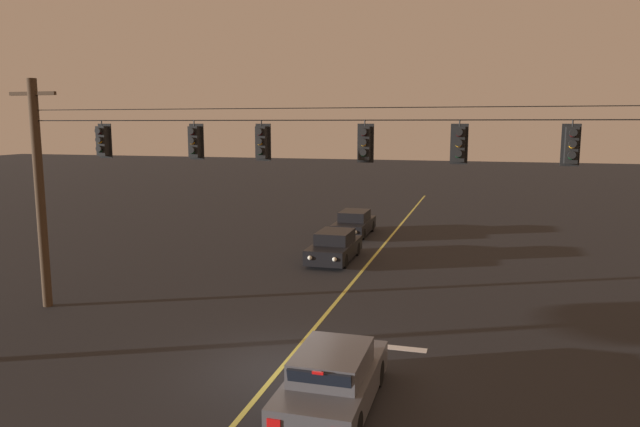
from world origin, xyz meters
The scene contains 13 objects.
ground_plane centered at (0.00, 0.00, 0.00)m, with size 180.00×180.00×0.00m, color black.
lane_centre_stripe centered at (0.00, 8.82, 0.00)m, with size 0.14×60.00×0.01m, color #D1C64C.
stop_bar_paint centered at (1.90, 2.22, 0.00)m, with size 3.40×0.36×0.01m, color silver.
signal_span_assembly centered at (0.00, 2.82, 4.10)m, with size 21.24×0.32×7.88m.
traffic_light_leftmost centered at (-7.11, 2.80, 5.83)m, with size 0.48×0.41×1.22m.
traffic_light_left_inner centered at (-3.79, 2.80, 5.83)m, with size 0.48×0.41×1.22m.
traffic_light_centre centered at (-1.55, 2.80, 5.83)m, with size 0.48×0.41×1.22m.
traffic_light_right_inner centered at (1.61, 2.80, 5.83)m, with size 0.48×0.41×1.22m.
traffic_light_rightmost centered at (4.25, 2.80, 5.83)m, with size 0.48×0.41×1.22m.
traffic_light_far_right centered at (7.13, 2.80, 5.83)m, with size 0.48×0.41×1.22m.
car_waiting_near_lane centered at (1.84, -1.70, 0.65)m, with size 1.80×4.33×1.39m.
car_oncoming_lead centered at (-1.67, 12.35, 0.65)m, with size 1.80×4.42×1.39m.
car_oncoming_trailing centered at (-2.15, 18.88, 0.65)m, with size 1.80×4.42×1.39m.
Camera 1 is at (4.92, -13.83, 6.38)m, focal length 32.89 mm.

